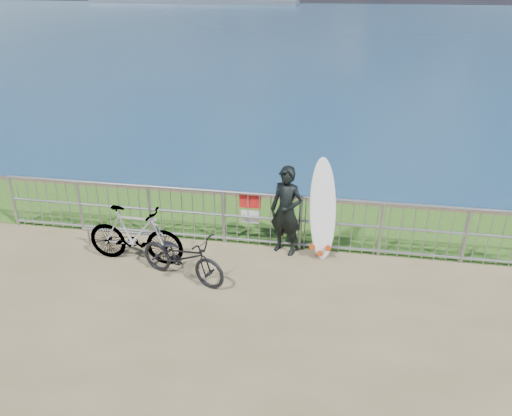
% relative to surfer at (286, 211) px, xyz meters
% --- Properties ---
extents(grass_strip, '(120.00, 120.00, 0.00)m').
position_rel_surfer_xyz_m(grass_strip, '(-0.74, 1.25, -0.85)').
color(grass_strip, '#275116').
rests_on(grass_strip, ground).
extents(seascape, '(260.00, 260.00, 5.00)m').
position_rel_surfer_xyz_m(seascape, '(-44.49, 146.04, -4.90)').
color(seascape, brown).
rests_on(seascape, ground).
extents(railing, '(10.06, 0.10, 1.13)m').
position_rel_surfer_xyz_m(railing, '(-0.72, 0.15, -0.28)').
color(railing, '#92959A').
rests_on(railing, ground).
extents(surfer, '(0.74, 0.61, 1.73)m').
position_rel_surfer_xyz_m(surfer, '(0.00, 0.00, 0.00)').
color(surfer, black).
rests_on(surfer, ground).
extents(surfboard, '(0.62, 0.58, 1.91)m').
position_rel_surfer_xyz_m(surfboard, '(0.67, -0.01, 0.02)').
color(surfboard, silver).
rests_on(surfboard, ground).
extents(bicycle_near, '(1.79, 1.12, 0.89)m').
position_rel_surfer_xyz_m(bicycle_near, '(-1.64, -1.23, -0.42)').
color(bicycle_near, black).
rests_on(bicycle_near, ground).
extents(bicycle_far, '(1.85, 0.59, 1.10)m').
position_rel_surfer_xyz_m(bicycle_far, '(-2.67, -0.81, -0.31)').
color(bicycle_far, black).
rests_on(bicycle_far, ground).
extents(bike_rack, '(1.78, 0.05, 0.37)m').
position_rel_surfer_xyz_m(bike_rack, '(-3.05, -0.39, -0.56)').
color(bike_rack, '#92959A').
rests_on(bike_rack, ground).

